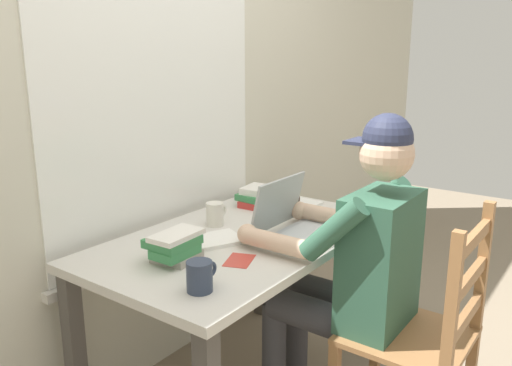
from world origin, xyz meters
name	(u,v)px	position (x,y,z in m)	size (l,w,h in m)	color
back_wall	(158,87)	(0.00, 0.46, 1.29)	(6.00, 0.08, 2.60)	beige
desk	(242,256)	(0.00, 0.00, 0.62)	(1.30, 0.76, 0.71)	beige
seated_person	(353,260)	(0.10, -0.45, 0.68)	(0.50, 0.60, 1.24)	#2D5642
wooden_chair	(423,336)	(0.10, -0.73, 0.46)	(0.42, 0.42, 0.93)	olive
laptop	(295,223)	(0.12, -0.18, 0.77)	(0.33, 0.28, 0.23)	#ADAFB2
computer_mouse	(340,221)	(0.35, -0.26, 0.73)	(0.06, 0.10, 0.03)	black
coffee_mug_white	(215,214)	(0.03, 0.17, 0.76)	(0.11, 0.08, 0.10)	silver
coffee_mug_dark	(291,203)	(0.38, 0.00, 0.76)	(0.11, 0.07, 0.09)	#38281E
coffee_mug_spare	(200,276)	(-0.49, -0.21, 0.76)	(0.12, 0.08, 0.10)	#2D384C
book_stack_main	(175,246)	(-0.36, 0.02, 0.77)	(0.20, 0.16, 0.11)	gray
book_stack_side	(259,196)	(0.38, 0.19, 0.76)	(0.19, 0.17, 0.09)	#BC332D
paper_pile_near_laptop	(216,240)	(-0.12, 0.03, 0.72)	(0.19, 0.16, 0.02)	white
paper_pile_back_corner	(297,205)	(0.48, 0.03, 0.72)	(0.24, 0.16, 0.01)	white
landscape_photo_print	(239,260)	(-0.22, -0.16, 0.71)	(0.13, 0.09, 0.00)	#C63D33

